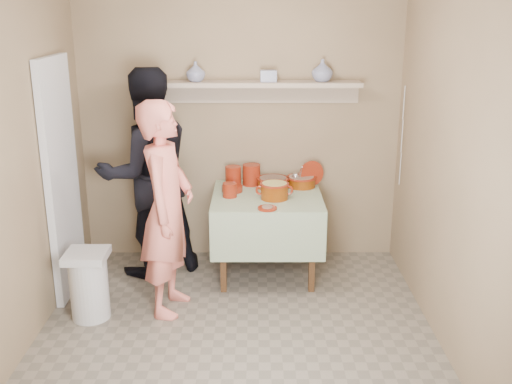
{
  "coord_description": "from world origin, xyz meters",
  "views": [
    {
      "loc": [
        0.14,
        -3.82,
        2.38
      ],
      "look_at": [
        0.15,
        0.75,
        0.95
      ],
      "focal_mm": 42.0,
      "sensor_mm": 36.0,
      "label": 1
    }
  ],
  "objects_px": {
    "serving_table": "(267,207)",
    "person_helper": "(147,174)",
    "cazuela_rice": "(274,189)",
    "person_cook": "(167,209)",
    "trash_bin": "(89,285)"
  },
  "relations": [
    {
      "from": "person_cook",
      "to": "cazuela_rice",
      "type": "xyz_separation_m",
      "value": [
        0.86,
        0.56,
        -0.01
      ]
    },
    {
      "from": "serving_table",
      "to": "person_helper",
      "type": "bearing_deg",
      "value": 176.91
    },
    {
      "from": "person_cook",
      "to": "trash_bin",
      "type": "relative_size",
      "value": 3.06
    },
    {
      "from": "person_helper",
      "to": "serving_table",
      "type": "relative_size",
      "value": 1.93
    },
    {
      "from": "person_cook",
      "to": "serving_table",
      "type": "xyz_separation_m",
      "value": [
        0.8,
        0.68,
        -0.21
      ]
    },
    {
      "from": "serving_table",
      "to": "cazuela_rice",
      "type": "relative_size",
      "value": 2.95
    },
    {
      "from": "cazuela_rice",
      "to": "person_cook",
      "type": "bearing_deg",
      "value": -146.98
    },
    {
      "from": "serving_table",
      "to": "trash_bin",
      "type": "bearing_deg",
      "value": -149.51
    },
    {
      "from": "person_helper",
      "to": "trash_bin",
      "type": "bearing_deg",
      "value": 41.3
    },
    {
      "from": "cazuela_rice",
      "to": "trash_bin",
      "type": "bearing_deg",
      "value": -154.23
    },
    {
      "from": "person_helper",
      "to": "serving_table",
      "type": "xyz_separation_m",
      "value": [
        1.07,
        -0.06,
        -0.3
      ]
    },
    {
      "from": "serving_table",
      "to": "trash_bin",
      "type": "xyz_separation_m",
      "value": [
        -1.41,
        -0.83,
        -0.36
      ]
    },
    {
      "from": "serving_table",
      "to": "cazuela_rice",
      "type": "distance_m",
      "value": 0.24
    },
    {
      "from": "serving_table",
      "to": "cazuela_rice",
      "type": "height_order",
      "value": "cazuela_rice"
    },
    {
      "from": "person_helper",
      "to": "cazuela_rice",
      "type": "height_order",
      "value": "person_helper"
    }
  ]
}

